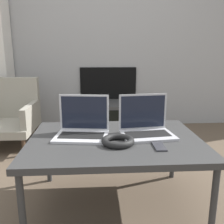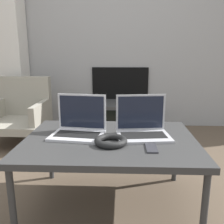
{
  "view_description": "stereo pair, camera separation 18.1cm",
  "coord_description": "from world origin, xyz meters",
  "px_view_note": "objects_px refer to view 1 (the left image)",
  "views": [
    {
      "loc": [
        -0.11,
        -1.32,
        0.99
      ],
      "look_at": [
        0.0,
        0.44,
        0.56
      ],
      "focal_mm": 40.0,
      "sensor_mm": 36.0,
      "label": 1
    },
    {
      "loc": [
        0.07,
        -1.32,
        0.99
      ],
      "look_at": [
        0.0,
        0.44,
        0.56
      ],
      "focal_mm": 40.0,
      "sensor_mm": 36.0,
      "label": 2
    }
  ],
  "objects_px": {
    "laptop_left": "(83,127)",
    "headphones": "(118,141)",
    "armchair": "(8,113)",
    "phone": "(159,147)",
    "laptop_right": "(146,126)",
    "tv": "(109,117)"
  },
  "relations": [
    {
      "from": "phone",
      "to": "armchair",
      "type": "bearing_deg",
      "value": 133.1
    },
    {
      "from": "laptop_right",
      "to": "armchair",
      "type": "bearing_deg",
      "value": 130.99
    },
    {
      "from": "headphones",
      "to": "phone",
      "type": "distance_m",
      "value": 0.24
    },
    {
      "from": "laptop_right",
      "to": "tv",
      "type": "distance_m",
      "value": 1.58
    },
    {
      "from": "laptop_left",
      "to": "laptop_right",
      "type": "relative_size",
      "value": 1.01
    },
    {
      "from": "tv",
      "to": "armchair",
      "type": "distance_m",
      "value": 1.18
    },
    {
      "from": "laptop_right",
      "to": "tv",
      "type": "bearing_deg",
      "value": 89.28
    },
    {
      "from": "laptop_left",
      "to": "laptop_right",
      "type": "xyz_separation_m",
      "value": [
        0.41,
        0.0,
        0.0
      ]
    },
    {
      "from": "headphones",
      "to": "tv",
      "type": "distance_m",
      "value": 1.72
    },
    {
      "from": "laptop_right",
      "to": "armchair",
      "type": "height_order",
      "value": "laptop_right"
    },
    {
      "from": "headphones",
      "to": "laptop_left",
      "type": "bearing_deg",
      "value": 142.45
    },
    {
      "from": "phone",
      "to": "tv",
      "type": "bearing_deg",
      "value": 96.13
    },
    {
      "from": "phone",
      "to": "armchair",
      "type": "distance_m",
      "value": 1.91
    },
    {
      "from": "laptop_left",
      "to": "phone",
      "type": "distance_m",
      "value": 0.5
    },
    {
      "from": "laptop_left",
      "to": "headphones",
      "type": "xyz_separation_m",
      "value": [
        0.21,
        -0.16,
        -0.04
      ]
    },
    {
      "from": "phone",
      "to": "tv",
      "type": "relative_size",
      "value": 0.26
    },
    {
      "from": "laptop_left",
      "to": "headphones",
      "type": "relative_size",
      "value": 1.83
    },
    {
      "from": "laptop_right",
      "to": "phone",
      "type": "height_order",
      "value": "laptop_right"
    },
    {
      "from": "headphones",
      "to": "laptop_right",
      "type": "bearing_deg",
      "value": 39.98
    },
    {
      "from": "armchair",
      "to": "laptop_left",
      "type": "bearing_deg",
      "value": -52.7
    },
    {
      "from": "tv",
      "to": "headphones",
      "type": "bearing_deg",
      "value": -91.29
    },
    {
      "from": "phone",
      "to": "laptop_right",
      "type": "bearing_deg",
      "value": 98.23
    }
  ]
}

